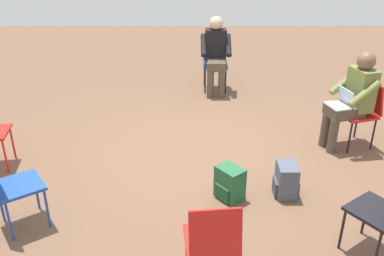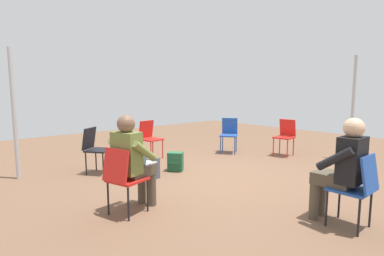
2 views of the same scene
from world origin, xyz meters
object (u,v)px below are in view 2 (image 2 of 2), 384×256
(chair_southwest, at_px, (229,133))
(chair_north, at_px, (357,186))
(person_in_black, at_px, (343,165))
(chair_southeast, at_px, (95,147))
(chair_west, at_px, (285,135))
(person_with_laptop, at_px, (132,158))
(backpack_near_laptop_user, at_px, (175,163))
(backpack_by_empty_chair, at_px, (151,169))
(chair_east, at_px, (123,176))
(chair_south, at_px, (150,136))

(chair_southwest, bearing_deg, chair_north, 116.45)
(person_in_black, bearing_deg, chair_southeast, 107.00)
(chair_west, relative_size, chair_southeast, 1.00)
(person_with_laptop, bearing_deg, backpack_near_laptop_user, 109.24)
(person_in_black, bearing_deg, backpack_near_laptop_user, 89.96)
(chair_southeast, bearing_deg, chair_west, 123.44)
(person_in_black, xyz_separation_m, backpack_near_laptop_user, (0.01, -3.04, -0.54))
(chair_southeast, relative_size, person_with_laptop, 0.69)
(person_in_black, bearing_deg, chair_southwest, 59.64)
(chair_west, distance_m, person_in_black, 3.68)
(chair_southwest, xyz_separation_m, backpack_near_laptop_user, (2.05, 0.46, -0.34))
(chair_north, bearing_deg, chair_west, 42.71)
(backpack_by_empty_chair, bearing_deg, chair_east, 44.51)
(chair_west, bearing_deg, chair_southeast, 61.93)
(chair_west, distance_m, chair_east, 4.55)
(chair_north, distance_m, backpack_by_empty_chair, 3.23)
(chair_east, xyz_separation_m, person_in_black, (-1.74, 1.86, 0.20))
(chair_southeast, distance_m, person_with_laptop, 2.04)
(chair_north, xyz_separation_m, chair_east, (1.74, -2.03, 0.00))
(chair_south, bearing_deg, chair_west, 137.35)
(backpack_by_empty_chair, bearing_deg, chair_south, -122.85)
(chair_south, height_order, chair_southeast, same)
(chair_southeast, distance_m, chair_north, 4.25)
(person_with_laptop, bearing_deg, chair_east, -90.00)
(chair_south, distance_m, chair_southwest, 1.97)
(chair_east, bearing_deg, backpack_by_empty_chair, 118.10)
(backpack_near_laptop_user, distance_m, backpack_by_empty_chair, 0.60)
(backpack_near_laptop_user, bearing_deg, chair_southeast, -35.79)
(chair_southeast, bearing_deg, chair_east, 39.29)
(chair_west, distance_m, backpack_near_laptop_user, 2.87)
(chair_north, distance_m, chair_east, 2.68)
(chair_southwest, relative_size, backpack_by_empty_chair, 2.36)
(chair_south, bearing_deg, chair_east, 44.46)
(chair_southwest, xyz_separation_m, person_in_black, (2.04, 3.51, 0.20))
(person_in_black, distance_m, backpack_by_empty_chair, 3.09)
(chair_south, height_order, person_in_black, person_in_black)
(chair_southwest, xyz_separation_m, chair_west, (-0.73, 1.10, 0.00))
(person_in_black, height_order, backpack_by_empty_chair, person_in_black)
(chair_north, bearing_deg, chair_east, 130.52)
(chair_south, xyz_separation_m, chair_southwest, (-1.81, 0.78, 0.00))
(person_in_black, relative_size, backpack_near_laptop_user, 3.44)
(chair_west, height_order, person_in_black, person_in_black)
(chair_southwest, xyz_separation_m, chair_east, (3.78, 1.64, 0.00))
(chair_east, distance_m, backpack_by_empty_chair, 1.63)
(person_with_laptop, bearing_deg, chair_north, 20.87)
(chair_west, relative_size, chair_north, 1.00)
(chair_east, bearing_deg, chair_southeast, 148.83)
(chair_southeast, relative_size, chair_north, 1.00)
(chair_west, relative_size, backpack_near_laptop_user, 2.36)
(chair_southeast, height_order, backpack_near_laptop_user, chair_southeast)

